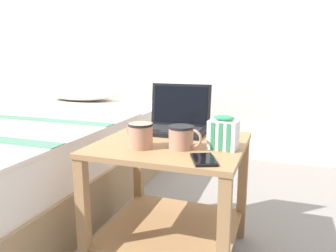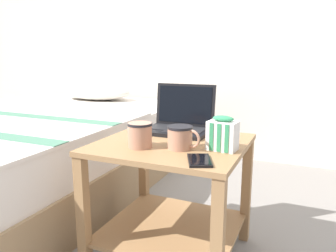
# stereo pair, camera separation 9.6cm
# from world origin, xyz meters

# --- Properties ---
(back_wall) EXTENTS (8.00, 0.05, 2.50)m
(back_wall) POSITION_xyz_m (0.00, 1.62, 1.25)
(back_wall) COLOR beige
(back_wall) RESTS_ON ground_plane
(bed) EXTENTS (1.69, 2.14, 0.65)m
(bed) POSITION_xyz_m (-1.29, 0.45, 0.27)
(bed) COLOR #997A56
(bed) RESTS_ON ground_plane
(bedside_table) EXTENTS (0.62, 0.60, 0.55)m
(bedside_table) POSITION_xyz_m (0.00, 0.00, 0.35)
(bedside_table) COLOR #997047
(bedside_table) RESTS_ON ground_plane
(laptop) EXTENTS (0.31, 0.24, 0.23)m
(laptop) POSITION_xyz_m (-0.05, 0.20, 0.59)
(laptop) COLOR black
(laptop) RESTS_ON bedside_table
(mug_front_left) EXTENTS (0.14, 0.10, 0.09)m
(mug_front_left) POSITION_xyz_m (0.07, -0.09, 0.60)
(mug_front_left) COLOR tan
(mug_front_left) RESTS_ON bedside_table
(mug_front_right) EXTENTS (0.14, 0.10, 0.10)m
(mug_front_right) POSITION_xyz_m (-0.09, -0.13, 0.61)
(mug_front_right) COLOR tan
(mug_front_right) RESTS_ON bedside_table
(snack_bag) EXTENTS (0.12, 0.09, 0.14)m
(snack_bag) POSITION_xyz_m (0.23, -0.03, 0.61)
(snack_bag) COLOR white
(snack_bag) RESTS_ON bedside_table
(cell_phone) EXTENTS (0.13, 0.16, 0.01)m
(cell_phone) POSITION_xyz_m (0.19, -0.21, 0.55)
(cell_phone) COLOR black
(cell_phone) RESTS_ON bedside_table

